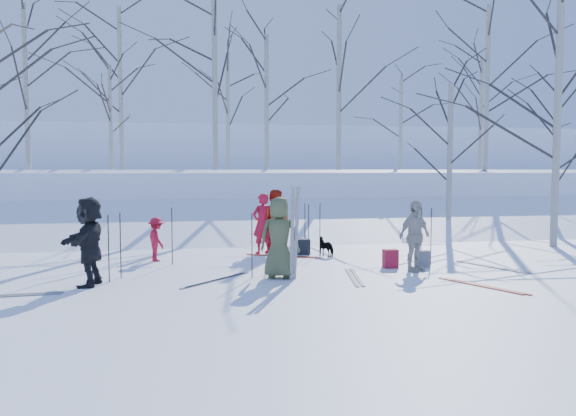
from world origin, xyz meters
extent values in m
plane|color=white|center=(0.00, 0.00, 0.00)|extent=(120.00, 120.00, 0.00)
cube|color=white|center=(0.00, 7.00, 0.15)|extent=(70.00, 9.49, 4.12)
cube|color=white|center=(0.00, 17.00, 1.00)|extent=(70.00, 18.00, 2.20)
cube|color=white|center=(0.00, 38.00, 2.00)|extent=(90.00, 30.00, 6.00)
imported|color=#495130|center=(-0.54, -0.52, 0.84)|extent=(0.95, 0.77, 1.68)
imported|color=#B61127|center=(-0.45, 2.87, 0.80)|extent=(0.69, 0.60, 1.60)
imported|color=#B01F0D|center=(-0.11, 3.00, 0.85)|extent=(1.03, 0.95, 1.69)
imported|color=#B61127|center=(-3.15, 2.11, 0.54)|extent=(0.64, 0.79, 1.07)
imported|color=beige|center=(2.50, -0.26, 0.78)|extent=(0.99, 0.75, 1.56)
imported|color=black|center=(-4.24, -0.62, 0.86)|extent=(0.79, 1.65, 1.71)
imported|color=black|center=(1.12, 2.10, 0.25)|extent=(0.53, 0.64, 0.50)
cube|color=silver|center=(-0.32, -0.81, 0.95)|extent=(0.09, 0.16, 1.90)
cube|color=silver|center=(-0.22, -0.73, 0.95)|extent=(0.12, 0.23, 1.89)
cylinder|color=black|center=(-4.27, -0.18, 0.67)|extent=(0.02, 0.02, 1.34)
cylinder|color=black|center=(-3.92, -0.36, 0.67)|extent=(0.02, 0.02, 1.34)
cylinder|color=black|center=(1.04, 2.54, 0.67)|extent=(0.02, 0.02, 1.34)
cylinder|color=black|center=(-3.75, 0.05, 0.67)|extent=(0.02, 0.02, 1.34)
cylinder|color=black|center=(3.04, 0.62, 0.67)|extent=(0.02, 0.02, 1.34)
cylinder|color=black|center=(-2.75, 1.48, 0.67)|extent=(0.02, 0.02, 1.34)
cylinder|color=black|center=(0.64, 2.12, 0.67)|extent=(0.02, 0.02, 1.34)
cylinder|color=black|center=(0.69, 2.80, 0.67)|extent=(0.02, 0.02, 1.34)
cylinder|color=black|center=(-1.09, -0.46, 0.67)|extent=(0.02, 0.02, 1.34)
cylinder|color=black|center=(3.22, 0.48, 0.67)|extent=(0.02, 0.02, 1.34)
cube|color=maroon|center=(2.14, 0.23, 0.21)|extent=(0.32, 0.22, 0.42)
cube|color=slate|center=(2.89, 0.20, 0.19)|extent=(0.30, 0.20, 0.38)
cube|color=black|center=(0.58, 2.53, 0.20)|extent=(0.34, 0.24, 0.40)
camera|label=1|loc=(-2.34, -11.78, 2.24)|focal=35.00mm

